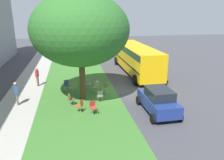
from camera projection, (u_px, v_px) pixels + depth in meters
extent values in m
plane|color=#424247|center=(118.00, 91.00, 18.06)|extent=(80.00, 80.00, 0.00)
cube|color=#3D752D|center=(80.00, 94.00, 17.47)|extent=(48.00, 6.00, 0.01)
cube|color=#ADA89E|center=(22.00, 98.00, 16.67)|extent=(48.00, 2.80, 0.01)
cylinder|color=brown|center=(82.00, 76.00, 16.08)|extent=(0.44, 0.44, 3.47)
ellipsoid|color=#2D6B28|center=(80.00, 30.00, 15.06)|extent=(6.90, 6.90, 5.10)
cube|color=#ADA393|center=(96.00, 82.00, 18.98)|extent=(0.53, 0.52, 0.04)
cube|color=#ADA393|center=(95.00, 80.00, 18.82)|extent=(0.40, 0.22, 0.40)
cylinder|color=gray|center=(99.00, 85.00, 18.99)|extent=(0.02, 0.02, 0.42)
cylinder|color=gray|center=(97.00, 83.00, 19.28)|extent=(0.02, 0.02, 0.42)
cylinder|color=gray|center=(96.00, 85.00, 18.82)|extent=(0.02, 0.02, 0.42)
cylinder|color=gray|center=(94.00, 84.00, 19.11)|extent=(0.02, 0.02, 0.42)
cube|color=brown|center=(72.00, 99.00, 15.23)|extent=(0.52, 0.51, 0.04)
cube|color=brown|center=(69.00, 96.00, 15.08)|extent=(0.41, 0.21, 0.40)
cylinder|color=gray|center=(75.00, 103.00, 15.23)|extent=(0.02, 0.02, 0.42)
cylinder|color=gray|center=(73.00, 101.00, 15.53)|extent=(0.02, 0.02, 0.42)
cylinder|color=gray|center=(70.00, 104.00, 15.07)|extent=(0.02, 0.02, 0.42)
cylinder|color=gray|center=(69.00, 102.00, 15.37)|extent=(0.02, 0.02, 0.42)
cube|color=#C64C1E|center=(79.00, 106.00, 14.17)|extent=(0.56, 0.55, 0.04)
cube|color=#C64C1E|center=(81.00, 103.00, 14.05)|extent=(0.39, 0.26, 0.40)
cylinder|color=gray|center=(78.00, 108.00, 14.45)|extent=(0.02, 0.02, 0.42)
cylinder|color=gray|center=(76.00, 110.00, 14.12)|extent=(0.02, 0.02, 0.42)
cylinder|color=gray|center=(83.00, 108.00, 14.36)|extent=(0.02, 0.02, 0.42)
cylinder|color=gray|center=(81.00, 110.00, 14.03)|extent=(0.02, 0.02, 0.42)
cube|color=#335184|center=(67.00, 85.00, 18.05)|extent=(0.52, 0.54, 0.04)
cube|color=#335184|center=(66.00, 82.00, 18.12)|extent=(0.22, 0.40, 0.40)
cylinder|color=gray|center=(66.00, 89.00, 17.89)|extent=(0.02, 0.02, 0.42)
cylinder|color=gray|center=(70.00, 88.00, 18.08)|extent=(0.02, 0.02, 0.42)
cylinder|color=gray|center=(65.00, 88.00, 18.17)|extent=(0.02, 0.02, 0.42)
cylinder|color=gray|center=(69.00, 87.00, 18.35)|extent=(0.02, 0.02, 0.42)
cube|color=#B7332D|center=(94.00, 108.00, 13.84)|extent=(0.52, 0.53, 0.04)
cube|color=#B7332D|center=(92.00, 104.00, 13.91)|extent=(0.21, 0.40, 0.40)
cylinder|color=gray|center=(92.00, 113.00, 13.68)|extent=(0.02, 0.02, 0.42)
cylinder|color=gray|center=(97.00, 112.00, 13.85)|extent=(0.02, 0.02, 0.42)
cylinder|color=gray|center=(90.00, 111.00, 13.96)|extent=(0.02, 0.02, 0.42)
cylinder|color=gray|center=(95.00, 110.00, 14.13)|extent=(0.02, 0.02, 0.42)
cube|color=olive|center=(95.00, 87.00, 17.65)|extent=(0.50, 0.51, 0.04)
cube|color=olive|center=(96.00, 85.00, 17.42)|extent=(0.19, 0.41, 0.40)
cylinder|color=gray|center=(97.00, 89.00, 17.94)|extent=(0.02, 0.02, 0.42)
cylinder|color=gray|center=(93.00, 89.00, 17.78)|extent=(0.02, 0.02, 0.42)
cylinder|color=gray|center=(98.00, 90.00, 17.65)|extent=(0.02, 0.02, 0.42)
cylinder|color=gray|center=(94.00, 91.00, 17.49)|extent=(0.02, 0.02, 0.42)
cube|color=olive|center=(105.00, 88.00, 17.39)|extent=(0.53, 0.54, 0.04)
cube|color=olive|center=(105.00, 85.00, 17.48)|extent=(0.23, 0.40, 0.40)
cylinder|color=gray|center=(102.00, 92.00, 17.33)|extent=(0.02, 0.02, 0.42)
cylinder|color=gray|center=(107.00, 92.00, 17.26)|extent=(0.02, 0.02, 0.42)
cylinder|color=gray|center=(103.00, 90.00, 17.65)|extent=(0.02, 0.02, 0.42)
cylinder|color=gray|center=(108.00, 90.00, 17.58)|extent=(0.02, 0.02, 0.42)
cube|color=#ADA393|center=(99.00, 96.00, 15.81)|extent=(0.48, 0.50, 0.04)
cube|color=#ADA393|center=(100.00, 94.00, 15.58)|extent=(0.17, 0.41, 0.40)
cylinder|color=gray|center=(101.00, 98.00, 16.10)|extent=(0.02, 0.02, 0.42)
cylinder|color=gray|center=(96.00, 98.00, 15.96)|extent=(0.02, 0.02, 0.42)
cylinder|color=gray|center=(103.00, 99.00, 15.80)|extent=(0.02, 0.02, 0.42)
cylinder|color=gray|center=(98.00, 100.00, 15.66)|extent=(0.02, 0.02, 0.42)
cube|color=#ADA393|center=(88.00, 84.00, 18.42)|extent=(0.54, 0.55, 0.04)
cube|color=#ADA393|center=(87.00, 82.00, 18.18)|extent=(0.25, 0.40, 0.40)
cylinder|color=gray|center=(91.00, 86.00, 18.61)|extent=(0.02, 0.02, 0.42)
cylinder|color=gray|center=(87.00, 86.00, 18.69)|extent=(0.02, 0.02, 0.42)
cylinder|color=gray|center=(89.00, 87.00, 18.29)|extent=(0.02, 0.02, 0.42)
cylinder|color=gray|center=(85.00, 87.00, 18.37)|extent=(0.02, 0.02, 0.42)
cube|color=olive|center=(73.00, 87.00, 17.58)|extent=(0.57, 0.58, 0.04)
cube|color=olive|center=(74.00, 85.00, 17.39)|extent=(0.32, 0.37, 0.40)
cylinder|color=gray|center=(74.00, 89.00, 17.88)|extent=(0.02, 0.02, 0.42)
cylinder|color=gray|center=(70.00, 90.00, 17.62)|extent=(0.02, 0.02, 0.42)
cylinder|color=gray|center=(76.00, 90.00, 17.67)|extent=(0.02, 0.02, 0.42)
cylinder|color=gray|center=(73.00, 91.00, 17.41)|extent=(0.02, 0.02, 0.42)
cube|color=navy|center=(158.00, 102.00, 14.11)|extent=(3.70, 1.64, 0.76)
cube|color=#1E232B|center=(159.00, 94.00, 13.77)|extent=(1.90, 1.44, 0.64)
cylinder|color=black|center=(138.00, 100.00, 15.37)|extent=(0.60, 0.18, 0.60)
cylinder|color=black|center=(161.00, 99.00, 15.69)|extent=(0.60, 0.18, 0.60)
cylinder|color=black|center=(153.00, 119.00, 12.75)|extent=(0.60, 0.18, 0.60)
cylinder|color=black|center=(180.00, 116.00, 13.07)|extent=(0.60, 0.18, 0.60)
cube|color=yellow|center=(136.00, 58.00, 23.00)|extent=(10.40, 2.44, 2.50)
cube|color=black|center=(136.00, 61.00, 23.11)|extent=(10.30, 2.46, 0.12)
cube|color=black|center=(136.00, 49.00, 22.73)|extent=(10.30, 2.46, 0.56)
cylinder|color=black|center=(116.00, 61.00, 26.86)|extent=(0.96, 0.28, 0.96)
cylinder|color=black|center=(136.00, 60.00, 27.32)|extent=(0.96, 0.28, 0.96)
cylinder|color=black|center=(135.00, 80.00, 19.38)|extent=(0.96, 0.28, 0.96)
cylinder|color=black|center=(161.00, 78.00, 19.84)|extent=(0.96, 0.28, 0.96)
cylinder|color=#726659|center=(38.00, 81.00, 19.23)|extent=(0.14, 0.14, 0.85)
cylinder|color=#726659|center=(37.00, 82.00, 19.06)|extent=(0.14, 0.14, 0.85)
cube|color=red|center=(37.00, 74.00, 18.92)|extent=(0.39, 0.27, 0.60)
sphere|color=tan|center=(36.00, 69.00, 18.79)|extent=(0.22, 0.22, 0.22)
cylinder|color=#726659|center=(17.00, 100.00, 15.19)|extent=(0.14, 0.14, 0.85)
cylinder|color=#726659|center=(17.00, 99.00, 15.35)|extent=(0.14, 0.14, 0.85)
cube|color=#2D59A5|center=(16.00, 90.00, 15.05)|extent=(0.40, 0.28, 0.60)
sphere|color=tan|center=(15.00, 84.00, 14.92)|extent=(0.22, 0.22, 0.22)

